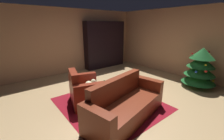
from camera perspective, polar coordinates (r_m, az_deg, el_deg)
name	(u,v)px	position (r m, az deg, el deg)	size (l,w,h in m)	color
ground_plane	(120,96)	(4.18, 2.96, -10.11)	(7.14, 7.14, 0.00)	tan
wall_back	(181,43)	(6.17, 24.94, 9.49)	(6.07, 0.06, 2.52)	tan
wall_left	(71,41)	(6.32, -15.45, 10.58)	(0.06, 6.07, 2.52)	tan
area_rug	(110,104)	(3.82, -0.75, -12.77)	(2.42, 2.21, 0.01)	maroon
bookshelf_unit	(107,46)	(6.94, -1.81, 9.36)	(0.37, 1.97, 2.05)	black
armchair_red	(85,91)	(3.82, -10.37, -8.04)	(1.10, 0.96, 0.86)	maroon
couch_red	(126,105)	(3.20, 5.21, -13.31)	(1.12, 2.08, 0.85)	maroon
coffee_table	(111,88)	(3.74, -0.56, -7.07)	(0.78, 0.78, 0.41)	black
book_stack_on_table	(109,84)	(3.72, -1.12, -5.50)	(0.21, 0.19, 0.14)	#A58787
bottle_on_table	(104,86)	(3.55, -2.97, -6.19)	(0.06, 0.06, 0.25)	#1A5021
decorated_tree	(200,68)	(5.33, 30.78, 0.75)	(0.98, 0.98, 1.25)	brown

